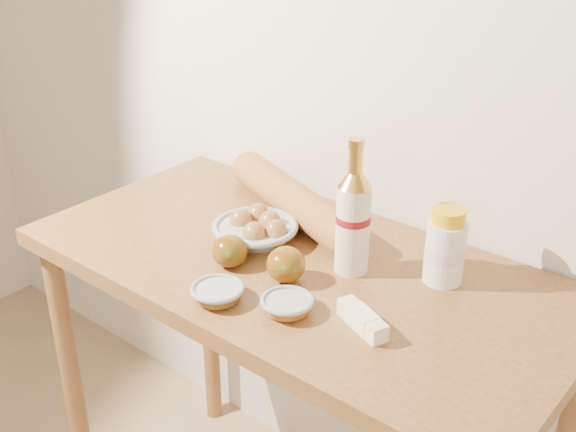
% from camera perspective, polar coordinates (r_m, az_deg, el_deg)
% --- Properties ---
extents(back_wall, '(3.50, 0.02, 2.60)m').
position_cam_1_polar(back_wall, '(1.65, 8.19, 13.10)').
color(back_wall, silver).
rests_on(back_wall, ground).
extents(table, '(1.20, 0.60, 0.90)m').
position_cam_1_polar(table, '(1.61, 0.69, -7.44)').
color(table, '#93602F').
rests_on(table, ground).
extents(bourbon_bottle, '(0.09, 0.09, 0.29)m').
position_cam_1_polar(bourbon_bottle, '(1.46, 5.17, -0.26)').
color(bourbon_bottle, beige).
rests_on(bourbon_bottle, table).
extents(cream_bottle, '(0.09, 0.09, 0.16)m').
position_cam_1_polar(cream_bottle, '(1.47, 12.32, -2.49)').
color(cream_bottle, white).
rests_on(cream_bottle, table).
extents(egg_bowl, '(0.26, 0.26, 0.07)m').
position_cam_1_polar(egg_bowl, '(1.61, -2.48, -1.11)').
color(egg_bowl, '#95A39F').
rests_on(egg_bowl, table).
extents(baguette, '(0.53, 0.27, 0.09)m').
position_cam_1_polar(baguette, '(1.72, 0.31, 1.33)').
color(baguette, '#C27D3B').
rests_on(baguette, table).
extents(apple_redgreen_front, '(0.08, 0.08, 0.07)m').
position_cam_1_polar(apple_redgreen_front, '(1.52, -4.62, -2.77)').
color(apple_redgreen_front, maroon).
rests_on(apple_redgreen_front, table).
extents(apple_redgreen_right, '(0.09, 0.09, 0.07)m').
position_cam_1_polar(apple_redgreen_right, '(1.46, -0.15, -3.85)').
color(apple_redgreen_right, '#940D08').
rests_on(apple_redgreen_right, table).
extents(sugar_bowl, '(0.13, 0.13, 0.03)m').
position_cam_1_polar(sugar_bowl, '(1.41, -5.60, -6.05)').
color(sugar_bowl, '#8C9994').
rests_on(sugar_bowl, table).
extents(syrup_bowl, '(0.11, 0.11, 0.03)m').
position_cam_1_polar(syrup_bowl, '(1.37, -0.08, -7.01)').
color(syrup_bowl, '#909D97').
rests_on(syrup_bowl, table).
extents(butter_stick, '(0.12, 0.08, 0.04)m').
position_cam_1_polar(butter_stick, '(1.34, 5.88, -8.15)').
color(butter_stick, '#FDF5C4').
rests_on(butter_stick, table).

